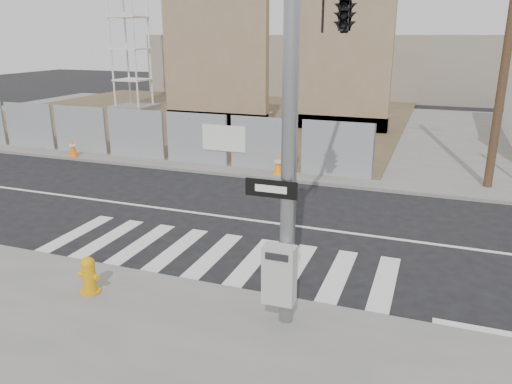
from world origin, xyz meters
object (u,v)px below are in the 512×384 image
(traffic_cone_c, at_px, (161,150))
(fire_hydrant, at_px, (89,275))
(signal_pole, at_px, (329,48))
(traffic_cone_d, at_px, (278,165))
(traffic_cone_b, at_px, (73,148))

(traffic_cone_c, bearing_deg, fire_hydrant, -66.60)
(signal_pole, bearing_deg, traffic_cone_d, 115.54)
(traffic_cone_b, relative_size, traffic_cone_c, 0.99)
(traffic_cone_c, xyz_separation_m, traffic_cone_d, (5.32, -0.69, -0.00))
(traffic_cone_c, distance_m, traffic_cone_d, 5.37)
(signal_pole, relative_size, traffic_cone_d, 9.51)
(signal_pole, height_order, traffic_cone_d, signal_pole)
(signal_pole, bearing_deg, traffic_cone_b, 152.66)
(fire_hydrant, xyz_separation_m, traffic_cone_d, (0.82, 9.71, -0.02))
(fire_hydrant, height_order, traffic_cone_b, fire_hydrant)
(traffic_cone_b, distance_m, traffic_cone_c, 3.79)
(signal_pole, distance_m, traffic_cone_d, 8.45)
(traffic_cone_b, distance_m, traffic_cone_d, 8.98)
(signal_pole, height_order, traffic_cone_b, signal_pole)
(fire_hydrant, height_order, traffic_cone_c, fire_hydrant)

